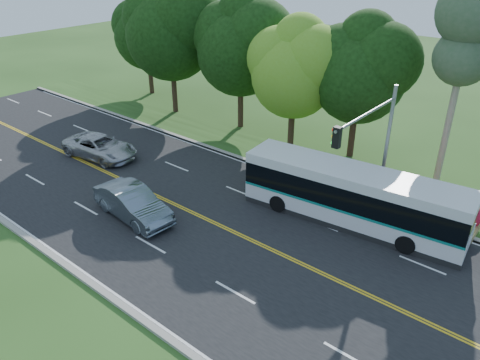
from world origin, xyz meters
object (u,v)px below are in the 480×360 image
Objects in this scene: transit_bus at (352,197)px; sedan at (133,203)px; suv at (100,147)px; traffic_signal at (373,139)px.

transit_bus is 11.63m from sedan.
sedan reaches higher than suv.
sedan is at bearing -121.87° from suv.
traffic_signal is 1.28× the size of suv.
traffic_signal reaches higher than sedan.
sedan is 8.76m from suv.
sedan is at bearing -148.73° from transit_bus.
transit_bus is at bearing -86.35° from suv.
transit_bus is 2.17× the size of suv.
transit_bus is at bearing -47.64° from sedan.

